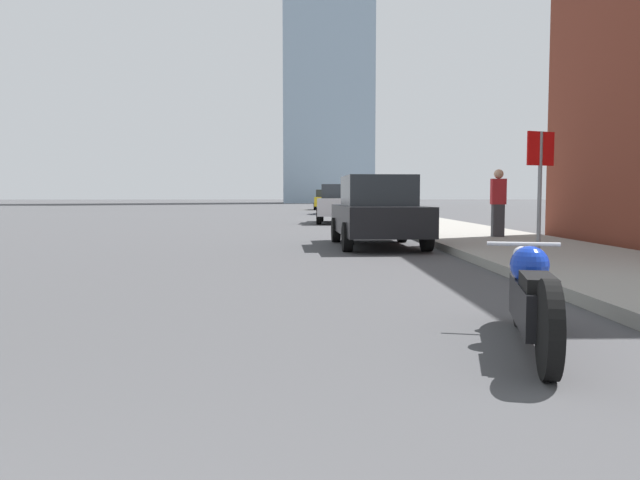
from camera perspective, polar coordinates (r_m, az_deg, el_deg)
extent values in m
cube|color=gray|center=(40.53, 5.28, 2.49)|extent=(3.36, 240.00, 0.15)
cylinder|color=black|center=(5.91, 17.91, -4.42)|extent=(0.25, 0.66, 0.65)
cylinder|color=black|center=(4.27, 20.22, -7.69)|extent=(0.25, 0.66, 0.65)
cube|color=black|center=(5.08, 18.88, -5.61)|extent=(0.53, 1.30, 0.33)
sphere|color=#1433AD|center=(5.30, 18.62, -2.17)|extent=(0.31, 0.31, 0.31)
cube|color=black|center=(4.78, 19.32, -3.63)|extent=(0.34, 0.62, 0.10)
sphere|color=silver|center=(5.90, 17.95, -1.31)|extent=(0.16, 0.16, 0.16)
cylinder|color=silver|center=(5.77, 18.09, -0.35)|extent=(0.61, 0.18, 0.04)
cube|color=black|center=(14.54, 5.27, 1.90)|extent=(1.96, 4.48, 0.64)
cube|color=#23282D|center=(14.53, 5.28, 4.51)|extent=(1.60, 2.18, 0.69)
cylinder|color=black|center=(15.81, 1.46, 0.93)|extent=(0.23, 0.63, 0.62)
cylinder|color=black|center=(16.05, 7.50, 0.94)|extent=(0.23, 0.63, 0.62)
cylinder|color=black|center=(13.09, 2.51, 0.27)|extent=(0.23, 0.63, 0.62)
cylinder|color=black|center=(13.38, 9.74, 0.30)|extent=(0.23, 0.63, 0.62)
cube|color=#BCBCC1|center=(27.08, 1.90, 3.07)|extent=(2.12, 4.57, 0.72)
cube|color=#23282D|center=(27.07, 1.90, 4.46)|extent=(1.71, 2.23, 0.59)
cylinder|color=black|center=(28.48, 0.11, 2.39)|extent=(0.24, 0.70, 0.69)
cylinder|color=black|center=(28.48, 3.69, 2.38)|extent=(0.24, 0.70, 0.69)
cylinder|color=black|center=(25.72, -0.09, 2.21)|extent=(0.24, 0.70, 0.69)
cylinder|color=black|center=(25.71, 3.87, 2.20)|extent=(0.24, 0.70, 0.69)
cube|color=#1E3899|center=(40.46, 1.38, 3.34)|extent=(2.12, 4.58, 0.72)
cube|color=#23282D|center=(40.45, 1.38, 4.34)|extent=(1.69, 2.25, 0.69)
cylinder|color=black|center=(41.87, 0.24, 2.87)|extent=(0.24, 0.62, 0.61)
cylinder|color=black|center=(41.84, 2.60, 2.87)|extent=(0.24, 0.62, 0.61)
cylinder|color=black|center=(39.11, 0.06, 2.79)|extent=(0.24, 0.62, 0.61)
cylinder|color=black|center=(39.07, 2.60, 2.78)|extent=(0.24, 0.62, 0.61)
cube|color=gold|center=(52.80, 0.47, 3.53)|extent=(1.91, 4.08, 0.77)
cube|color=#23282D|center=(52.80, 0.47, 4.29)|extent=(1.57, 1.98, 0.62)
cylinder|color=black|center=(54.06, -0.43, 3.14)|extent=(0.22, 0.61, 0.61)
cylinder|color=black|center=(54.06, 1.37, 3.14)|extent=(0.22, 0.61, 0.61)
cylinder|color=black|center=(51.57, -0.47, 3.09)|extent=(0.22, 0.61, 0.61)
cylinder|color=black|center=(51.57, 1.41, 3.09)|extent=(0.22, 0.61, 0.61)
cylinder|color=slate|center=(11.82, 19.44, 4.10)|extent=(0.07, 0.07, 2.16)
cube|color=red|center=(11.85, 19.53, 7.89)|extent=(0.57, 0.26, 0.60)
cube|color=#38383D|center=(16.33, 15.95, 1.73)|extent=(0.29, 0.20, 0.81)
cube|color=#B22328|center=(16.32, 16.00, 4.28)|extent=(0.36, 0.20, 0.64)
sphere|color=tan|center=(16.33, 16.03, 5.82)|extent=(0.24, 0.24, 0.24)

